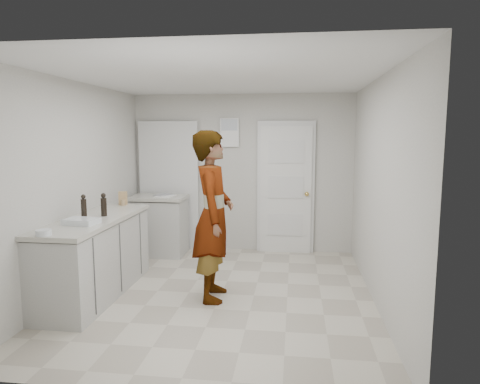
# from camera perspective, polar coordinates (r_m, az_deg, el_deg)

# --- Properties ---
(ground) EXTENTS (4.00, 4.00, 0.00)m
(ground) POSITION_cam_1_polar(r_m,az_deg,el_deg) (5.20, -2.52, -13.42)
(ground) COLOR #A59B8A
(ground) RESTS_ON ground
(room_shell) EXTENTS (4.00, 4.00, 4.00)m
(room_shell) POSITION_cam_1_polar(r_m,az_deg,el_deg) (6.86, -1.21, 0.61)
(room_shell) COLOR #B2B0A8
(room_shell) RESTS_ON ground
(main_counter) EXTENTS (0.64, 1.96, 0.93)m
(main_counter) POSITION_cam_1_polar(r_m,az_deg,el_deg) (5.32, -18.69, -8.49)
(main_counter) COLOR beige
(main_counter) RESTS_ON ground
(side_counter) EXTENTS (0.84, 0.61, 0.93)m
(side_counter) POSITION_cam_1_polar(r_m,az_deg,el_deg) (6.82, -10.71, -4.65)
(side_counter) COLOR beige
(side_counter) RESTS_ON ground
(person) EXTENTS (0.52, 0.74, 1.92)m
(person) POSITION_cam_1_polar(r_m,az_deg,el_deg) (4.84, -3.60, -3.20)
(person) COLOR silver
(person) RESTS_ON ground
(cake_mix_box) EXTENTS (0.12, 0.07, 0.18)m
(cake_mix_box) POSITION_cam_1_polar(r_m,az_deg,el_deg) (6.00, -15.34, -0.79)
(cake_mix_box) COLOR tan
(cake_mix_box) RESTS_ON main_counter
(spice_jar) EXTENTS (0.05, 0.05, 0.08)m
(spice_jar) POSITION_cam_1_polar(r_m,az_deg,el_deg) (5.93, -15.35, -1.38)
(spice_jar) COLOR tan
(spice_jar) RESTS_ON main_counter
(oil_cruet_a) EXTENTS (0.07, 0.07, 0.27)m
(oil_cruet_a) POSITION_cam_1_polar(r_m,az_deg,el_deg) (5.23, -17.71, -1.67)
(oil_cruet_a) COLOR black
(oil_cruet_a) RESTS_ON main_counter
(oil_cruet_b) EXTENTS (0.06, 0.06, 0.28)m
(oil_cruet_b) POSITION_cam_1_polar(r_m,az_deg,el_deg) (5.13, -20.11, -1.91)
(oil_cruet_b) COLOR black
(oil_cruet_b) RESTS_ON main_counter
(baking_dish) EXTENTS (0.36, 0.28, 0.06)m
(baking_dish) POSITION_cam_1_polar(r_m,az_deg,el_deg) (4.86, -20.40, -3.71)
(baking_dish) COLOR silver
(baking_dish) RESTS_ON main_counter
(egg_bowl) EXTENTS (0.14, 0.14, 0.06)m
(egg_bowl) POSITION_cam_1_polar(r_m,az_deg,el_deg) (4.46, -24.72, -4.94)
(egg_bowl) COLOR silver
(egg_bowl) RESTS_ON main_counter
(papers) EXTENTS (0.28, 0.34, 0.01)m
(papers) POSITION_cam_1_polar(r_m,az_deg,el_deg) (6.69, -9.90, -0.51)
(papers) COLOR white
(papers) RESTS_ON side_counter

